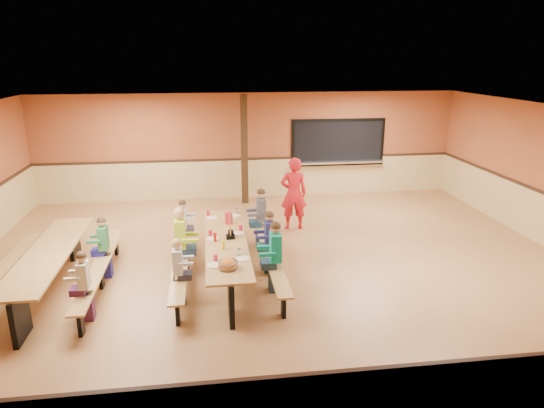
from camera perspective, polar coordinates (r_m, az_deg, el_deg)
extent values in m
plane|color=brown|center=(9.66, 0.21, -7.25)|extent=(12.00, 12.00, 0.00)
cube|color=#9A502D|center=(13.99, -2.66, 6.83)|extent=(12.00, 0.04, 3.00)
cube|color=#9A502D|center=(4.63, 9.19, -15.47)|extent=(12.00, 0.04, 3.00)
cube|color=white|center=(8.86, 0.23, 10.73)|extent=(12.00, 10.00, 0.04)
cube|color=black|center=(14.42, 7.78, 7.20)|extent=(2.60, 0.06, 1.20)
cube|color=silver|center=(14.44, 7.78, 4.91)|extent=(2.70, 0.28, 0.06)
cube|color=black|center=(13.39, -3.28, 6.36)|extent=(0.18, 0.18, 3.00)
cube|color=#A37940|center=(8.94, -5.45, -4.39)|extent=(0.75, 3.60, 0.04)
cube|color=black|center=(7.68, -4.84, -11.16)|extent=(0.08, 0.60, 0.70)
cube|color=black|center=(10.52, -5.78, -3.21)|extent=(0.08, 0.60, 0.70)
cube|color=#A37940|center=(9.06, -10.65, -6.29)|extent=(0.26, 3.60, 0.04)
cube|color=black|center=(9.15, -10.57, -7.58)|extent=(0.06, 0.18, 0.41)
cube|color=#A37940|center=(9.11, -0.18, -5.84)|extent=(0.26, 3.60, 0.04)
cube|color=black|center=(9.20, -0.18, -7.13)|extent=(0.06, 0.18, 0.41)
cube|color=#A37940|center=(9.25, -24.77, -5.20)|extent=(0.75, 3.60, 0.04)
cube|color=black|center=(8.06, -27.52, -11.75)|extent=(0.08, 0.60, 0.70)
cube|color=black|center=(10.76, -22.26, -3.96)|extent=(0.08, 0.60, 0.70)
cube|color=#A37940|center=(9.63, -29.28, -6.84)|extent=(0.26, 3.60, 0.04)
cube|color=black|center=(9.71, -29.09, -8.06)|extent=(0.06, 0.18, 0.41)
cube|color=#A37940|center=(9.14, -19.57, -6.79)|extent=(0.26, 3.60, 0.04)
cube|color=black|center=(9.23, -19.43, -8.07)|extent=(0.06, 0.18, 0.41)
imported|color=red|center=(11.43, 2.56, 1.24)|extent=(0.64, 0.43, 1.73)
cylinder|color=red|center=(9.76, -5.10, -1.70)|extent=(0.16, 0.16, 0.22)
cube|color=black|center=(9.04, -4.86, -3.54)|extent=(0.10, 0.14, 0.13)
cylinder|color=yellow|center=(8.49, -5.75, -4.82)|extent=(0.06, 0.06, 0.17)
cylinder|color=#B2140F|center=(8.86, -6.73, -3.90)|extent=(0.06, 0.06, 0.17)
cube|color=black|center=(9.01, -4.91, -3.86)|extent=(0.16, 0.16, 0.06)
cube|color=#A37940|center=(8.91, -4.95, -2.17)|extent=(0.02, 0.09, 0.50)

